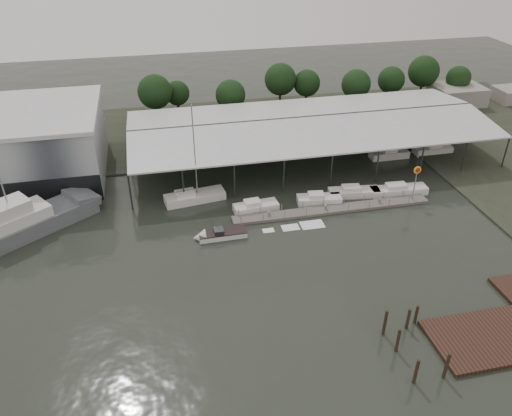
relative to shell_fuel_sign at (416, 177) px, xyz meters
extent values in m
plane|color=#262C23|center=(-27.00, -9.99, -3.93)|extent=(200.00, 200.00, 0.00)
cube|color=#313729|center=(-27.00, 32.01, -3.83)|extent=(140.00, 30.00, 0.30)
cube|color=#9FA4AA|center=(-55.00, 20.01, 1.07)|extent=(24.00, 20.00, 10.00)
cube|color=black|center=(-55.00, 9.96, -1.93)|extent=(24.00, 0.30, 4.00)
cube|color=silver|center=(-55.00, 20.01, 6.27)|extent=(24.50, 20.50, 0.60)
cube|color=#292C2E|center=(-10.00, 18.01, 2.84)|extent=(58.00, 0.40, 0.30)
cylinder|color=#292C2E|center=(-39.00, 6.51, -1.18)|extent=(0.24, 0.24, 5.50)
cylinder|color=#292C2E|center=(19.00, 6.51, -1.18)|extent=(0.24, 0.24, 5.50)
cylinder|color=#292C2E|center=(-39.00, 29.51, -1.18)|extent=(0.24, 0.24, 5.50)
cylinder|color=#292C2E|center=(19.00, 29.51, -1.18)|extent=(0.24, 0.24, 5.50)
cube|color=#655F59|center=(-12.00, 0.01, -3.73)|extent=(28.00, 2.00, 0.40)
cylinder|color=gray|center=(-25.00, -0.89, -3.13)|extent=(0.10, 0.10, 1.20)
cylinder|color=gray|center=(1.00, 0.91, -3.13)|extent=(0.10, 0.10, 1.20)
cube|color=gray|center=(-13.00, 0.01, -3.23)|extent=(0.30, 0.30, 0.70)
cylinder|color=gray|center=(0.00, 0.01, -1.43)|extent=(0.16, 0.16, 5.00)
cylinder|color=yellow|center=(0.00, 0.01, 1.07)|extent=(1.10, 0.12, 1.10)
cylinder|color=red|center=(0.00, -0.06, 1.07)|extent=(0.70, 0.05, 0.70)
cube|color=#3B2118|center=(-5.00, -25.99, -3.73)|extent=(12.00, 7.00, 0.50)
cube|color=gray|center=(28.00, 35.01, -1.93)|extent=(10.00, 8.00, 4.00)
cube|color=slate|center=(-52.46, 3.14, -3.03)|extent=(18.20, 14.81, 2.40)
cube|color=slate|center=(-45.68, 7.93, -2.03)|extent=(5.58, 5.84, 1.88)
cube|color=silver|center=(-53.39, 2.49, -1.24)|extent=(9.55, 8.38, 1.80)
cube|color=silver|center=(-53.39, 2.49, 0.47)|extent=(5.67, 5.41, 1.61)
cylinder|color=gray|center=(-53.39, 2.49, 2.87)|extent=(0.18, 0.18, 3.50)
cube|color=silver|center=(-30.24, 6.82, -3.43)|extent=(8.83, 3.80, 1.40)
cube|color=silver|center=(-31.59, 6.63, -2.53)|extent=(2.96, 2.17, 0.80)
cylinder|color=gray|center=(-29.82, 6.88, 3.73)|extent=(0.16, 0.16, 13.19)
cylinder|color=gray|center=(-31.34, 6.66, -2.03)|extent=(3.48, 0.62, 0.12)
cube|color=silver|center=(-27.81, -2.98, -3.58)|extent=(6.09, 2.09, 0.90)
cone|color=silver|center=(-30.78, -3.02, -3.58)|extent=(1.63, 2.02, 2.00)
cube|color=black|center=(-27.81, -2.98, -3.18)|extent=(6.10, 2.15, 0.12)
cube|color=#292C2E|center=(-28.29, -2.98, -2.93)|extent=(1.22, 1.42, 0.50)
cube|color=white|center=(-21.78, -2.88, -3.91)|extent=(2.30, 1.50, 0.04)
cube|color=white|center=(-18.78, -2.84, -3.91)|extent=(3.10, 2.00, 0.04)
cube|color=white|center=(-15.78, -2.79, -3.91)|extent=(3.90, 2.50, 0.04)
cube|color=silver|center=(-22.30, 2.33, -3.43)|extent=(6.34, 2.76, 1.10)
cube|color=silver|center=(-22.80, 2.33, -2.63)|extent=(2.30, 1.80, 0.70)
cube|color=silver|center=(-13.12, 2.42, -3.43)|extent=(6.43, 3.01, 1.10)
cube|color=silver|center=(-13.62, 2.42, -2.63)|extent=(2.36, 1.88, 0.70)
cube|color=silver|center=(-7.52, 3.30, -3.43)|extent=(7.57, 3.14, 1.10)
cube|color=silver|center=(-8.02, 3.30, -2.63)|extent=(2.76, 1.93, 0.70)
cube|color=silver|center=(-0.90, 2.46, -3.43)|extent=(8.45, 2.71, 1.10)
cube|color=silver|center=(-1.40, 2.46, -2.63)|extent=(3.01, 1.78, 0.70)
cylinder|color=#322519|center=(-12.35, -22.80, -2.98)|extent=(0.32, 0.32, 3.09)
cylinder|color=#322519|center=(-11.92, -29.11, -2.73)|extent=(0.32, 0.32, 3.59)
cylinder|color=#322519|center=(-14.70, -25.32, -2.86)|extent=(0.32, 0.32, 3.34)
cylinder|color=#322519|center=(-14.98, -23.05, -2.70)|extent=(0.32, 0.32, 3.65)
cylinder|color=#322519|center=(-11.18, -22.28, -3.11)|extent=(0.32, 0.32, 2.84)
cylinder|color=#322519|center=(-14.80, -29.06, -2.81)|extent=(0.32, 0.32, 3.44)
cylinder|color=#312215|center=(-33.93, 37.34, -1.65)|extent=(0.50, 0.50, 4.56)
sphere|color=#1D3817|center=(-33.93, 37.34, 2.45)|extent=(6.38, 6.38, 6.38)
cylinder|color=#312215|center=(-29.66, 40.53, -2.21)|extent=(0.50, 0.50, 3.42)
sphere|color=#1D3817|center=(-29.66, 40.53, 0.87)|extent=(4.79, 4.79, 4.79)
cylinder|color=#312215|center=(-20.09, 34.81, -1.91)|extent=(0.50, 0.50, 4.03)
sphere|color=#1D3817|center=(-20.09, 34.81, 1.71)|extent=(5.64, 5.64, 5.64)
cylinder|color=#312215|center=(-9.07, 39.89, -1.66)|extent=(0.50, 0.50, 4.54)
sphere|color=#1D3817|center=(-9.07, 39.89, 2.42)|extent=(6.35, 6.35, 6.35)
cylinder|color=#312215|center=(-3.67, 39.38, -2.00)|extent=(0.50, 0.50, 3.84)
sphere|color=#1D3817|center=(-3.67, 39.38, 1.46)|extent=(5.38, 5.38, 5.38)
cylinder|color=#312215|center=(5.27, 35.43, -1.87)|extent=(0.50, 0.50, 4.12)
sphere|color=#1D3817|center=(5.27, 35.43, 1.84)|extent=(5.77, 5.77, 5.77)
cylinder|color=#312215|center=(13.79, 37.43, -1.98)|extent=(0.50, 0.50, 3.89)
sphere|color=#1D3817|center=(13.79, 37.43, 1.52)|extent=(5.45, 5.45, 5.45)
cylinder|color=#312215|center=(21.59, 38.73, -1.64)|extent=(0.50, 0.50, 4.57)
sphere|color=#1D3817|center=(21.59, 38.73, 2.47)|extent=(6.39, 6.39, 6.39)
cylinder|color=#312215|center=(28.77, 36.78, -2.12)|extent=(0.50, 0.50, 3.61)
sphere|color=#1D3817|center=(28.77, 36.78, 1.13)|extent=(5.06, 5.06, 5.06)
camera|label=1|loc=(-34.85, -55.06, 32.45)|focal=35.00mm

